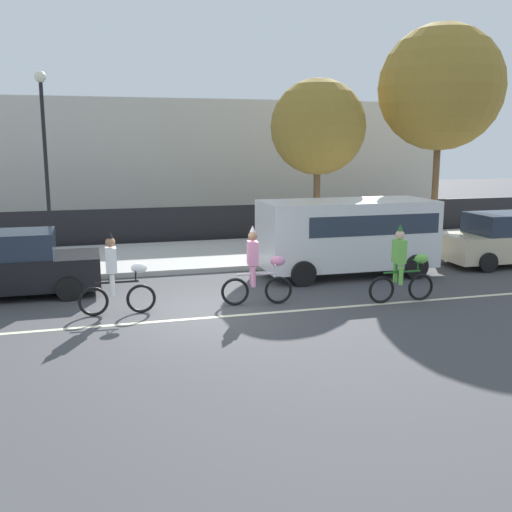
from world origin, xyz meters
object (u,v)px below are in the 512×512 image
Objects in this scene: street_lamp_post at (44,137)px; parked_car_black at (15,266)px; parade_cyclist_pink at (257,270)px; parked_car_beige at (505,240)px; parade_cyclist_lime at (403,268)px; parked_van_white at (349,231)px; parade_cyclist_zebra at (117,278)px.

parked_car_black is at bearing -97.38° from street_lamp_post.
parked_car_beige is (8.82, 2.46, -0.06)m from parade_cyclist_pink.
parade_cyclist_lime reaches higher than parked_car_beige.
parade_cyclist_lime is at bearing -90.15° from parked_van_white.
parade_cyclist_zebra is 3.40m from parked_car_black.
parade_cyclist_lime is (6.70, -0.75, 0.00)m from parade_cyclist_zebra.
parade_cyclist_pink is 0.38× the size of parked_van_white.
parade_cyclist_pink is at bearing -54.65° from street_lamp_post.
parade_cyclist_lime is at bearing -11.68° from parade_cyclist_pink.
parked_van_white is (3.46, 2.43, 0.44)m from parade_cyclist_pink.
parade_cyclist_pink is 9.29m from street_lamp_post.
parked_car_black is 5.72m from street_lamp_post.
parade_cyclist_zebra is at bearing -75.74° from street_lamp_post.
parked_van_white is at bearing 35.16° from parade_cyclist_pink.
parked_car_black is 0.70× the size of street_lamp_post.
parade_cyclist_pink is 3.52m from parade_cyclist_lime.
parked_car_black is at bearing 135.14° from parade_cyclist_zebra.
parked_van_white is at bearing 89.85° from parade_cyclist_lime.
parade_cyclist_zebra is at bearing 173.64° from parade_cyclist_lime.
parked_van_white is at bearing -179.70° from parked_car_beige.
parade_cyclist_pink is at bearing -23.24° from parked_car_black.
parade_cyclist_lime reaches higher than parked_car_black.
parade_cyclist_zebra reaches higher than parked_car_black.
street_lamp_post is at bearing 137.32° from parade_cyclist_lime.
parade_cyclist_pink is 4.25m from parked_van_white.
parade_cyclist_pink is 0.47× the size of parked_car_beige.
parade_cyclist_zebra is 0.47× the size of parked_car_black.
parade_cyclist_zebra is at bearing -44.86° from parked_car_black.
parked_van_white reaches higher than parked_car_beige.
parade_cyclist_zebra and parade_cyclist_lime have the same top height.
parked_car_black is at bearing -179.99° from parked_van_white.
parked_car_black is at bearing -179.88° from parked_car_beige.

